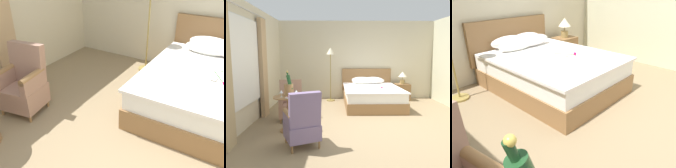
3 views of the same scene
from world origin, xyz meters
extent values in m
plane|color=#8D7656|center=(0.00, 0.00, 0.00)|extent=(7.85, 7.85, 0.00)
cube|color=beige|center=(0.00, 3.24, 1.36)|extent=(5.50, 0.12, 2.72)
cube|color=beige|center=(-2.75, 0.00, 1.36)|extent=(0.12, 6.47, 2.72)
cube|color=white|center=(-2.67, 0.00, 1.43)|extent=(0.02, 1.63, 1.86)
cube|color=white|center=(-2.64, 0.00, 1.43)|extent=(0.02, 1.55, 1.82)
cube|color=tan|center=(-2.59, 1.00, 1.23)|extent=(0.10, 0.36, 2.46)
cylinder|color=#B7B2A8|center=(-2.57, 0.00, 2.49)|extent=(0.03, 2.53, 0.03)
cube|color=olive|center=(0.36, 2.01, 0.15)|extent=(1.64, 2.17, 0.30)
cube|color=white|center=(0.36, 2.01, 0.43)|extent=(1.59, 2.10, 0.25)
cube|color=white|center=(0.36, 1.95, 0.57)|extent=(1.67, 2.04, 0.04)
cube|color=olive|center=(0.36, 3.13, 0.69)|extent=(1.72, 0.08, 0.77)
ellipsoid|color=white|center=(0.16, 2.93, 0.69)|extent=(0.69, 0.24, 0.21)
ellipsoid|color=white|center=(0.55, 2.93, 0.69)|extent=(0.70, 0.26, 0.23)
ellipsoid|color=white|center=(0.16, 2.68, 0.68)|extent=(0.70, 0.26, 0.22)
ellipsoid|color=white|center=(0.55, 2.68, 0.70)|extent=(0.69, 0.25, 0.23)
cylinder|color=#2D6628|center=(0.51, 1.89, 0.60)|extent=(0.20, 0.37, 0.01)
sphere|color=#B20F4C|center=(0.61, 1.71, 0.62)|extent=(0.05, 0.05, 0.05)
ellipsoid|color=#33702D|center=(0.51, 2.08, 0.61)|extent=(0.05, 0.04, 0.01)
cube|color=white|center=(0.46, 1.79, 0.60)|extent=(0.09, 0.11, 0.00)
cube|color=olive|center=(1.56, 2.82, 0.29)|extent=(0.49, 0.40, 0.57)
sphere|color=tan|center=(1.81, 2.82, 0.41)|extent=(0.02, 0.02, 0.02)
cylinder|color=#9B8048|center=(1.56, 2.82, 0.64)|extent=(0.16, 0.16, 0.14)
cylinder|color=olive|center=(1.56, 2.82, 0.76)|extent=(0.02, 0.02, 0.10)
cone|color=#EFE5C6|center=(1.56, 2.82, 0.90)|extent=(0.28, 0.28, 0.17)
cylinder|color=olive|center=(-0.91, 2.77, 0.01)|extent=(0.28, 0.28, 0.03)
cylinder|color=olive|center=(-0.91, 2.77, 0.80)|extent=(0.03, 0.03, 1.54)
cone|color=beige|center=(-0.91, 2.77, 1.69)|extent=(0.29, 0.29, 0.23)
cylinder|color=olive|center=(-1.74, -0.15, 0.01)|extent=(0.37, 0.37, 0.03)
cylinder|color=olive|center=(-1.74, -0.15, 0.36)|extent=(0.07, 0.07, 0.72)
cylinder|color=olive|center=(-1.74, -0.15, 0.73)|extent=(0.61, 0.61, 0.02)
cylinder|color=#9D7649|center=(-1.74, -0.07, 0.86)|extent=(0.19, 0.19, 0.24)
torus|color=#9D7649|center=(-1.74, -0.07, 0.97)|extent=(0.20, 0.20, 0.02)
cylinder|color=white|center=(-1.74, -0.07, 0.95)|extent=(0.17, 0.17, 0.03)
cylinder|color=#1E4723|center=(-1.72, -0.08, 1.02)|extent=(0.15, 0.11, 0.32)
cylinder|color=#193D1E|center=(-1.77, -0.06, 1.20)|extent=(0.05, 0.04, 0.08)
sphere|color=gold|center=(-1.77, -0.06, 1.24)|extent=(0.04, 0.04, 0.04)
cylinder|color=white|center=(-1.87, -0.22, 0.74)|extent=(0.07, 0.07, 0.01)
cylinder|color=white|center=(-1.87, -0.22, 0.78)|extent=(0.01, 0.01, 0.07)
cone|color=white|center=(-1.87, -0.22, 0.85)|extent=(0.07, 0.07, 0.06)
cylinder|color=white|center=(-1.57, -0.16, 0.74)|extent=(0.07, 0.07, 0.01)
cylinder|color=white|center=(-1.57, -0.16, 0.78)|extent=(0.01, 0.01, 0.07)
cone|color=white|center=(-1.57, -0.16, 0.84)|extent=(0.08, 0.08, 0.06)
cylinder|color=white|center=(-1.69, -0.31, 0.74)|extent=(0.17, 0.17, 0.01)
sphere|color=maroon|center=(-1.67, -0.28, 0.76)|extent=(0.03, 0.03, 0.03)
sphere|color=#993342|center=(-1.72, -0.29, 0.76)|extent=(0.03, 0.03, 0.03)
sphere|color=maroon|center=(-1.69, -0.31, 0.76)|extent=(0.03, 0.03, 0.03)
cylinder|color=olive|center=(-2.04, 0.34, 0.05)|extent=(0.04, 0.04, 0.10)
cylinder|color=olive|center=(-1.57, 0.42, 0.05)|extent=(0.04, 0.04, 0.10)
cylinder|color=olive|center=(-2.11, 0.75, 0.05)|extent=(0.04, 0.04, 0.10)
cylinder|color=olive|center=(-1.64, 0.83, 0.05)|extent=(0.04, 0.04, 0.10)
cube|color=#9B735F|center=(-1.84, 0.58, 0.26)|extent=(0.63, 0.58, 0.31)
cube|color=#9B735F|center=(-1.87, 0.78, 0.69)|extent=(0.55, 0.26, 0.57)
cube|color=#9B735F|center=(-2.06, 0.52, 0.51)|extent=(0.17, 0.46, 0.21)
cylinder|color=olive|center=(-2.06, 0.52, 0.62)|extent=(0.17, 0.46, 0.09)
cube|color=#9B735F|center=(-1.61, 0.60, 0.51)|extent=(0.17, 0.46, 0.21)
cylinder|color=olive|center=(-1.61, 0.60, 0.62)|extent=(0.17, 0.46, 0.09)
cylinder|color=olive|center=(-1.25, -0.58, 0.07)|extent=(0.04, 0.04, 0.14)
cylinder|color=olive|center=(-1.68, -0.77, 0.07)|extent=(0.04, 0.04, 0.14)
cylinder|color=olive|center=(-1.06, -1.01, 0.07)|extent=(0.04, 0.04, 0.14)
cylinder|color=olive|center=(-1.48, -1.21, 0.07)|extent=(0.04, 0.04, 0.14)
cube|color=slate|center=(-1.37, -0.89, 0.27)|extent=(0.73, 0.73, 0.27)
cube|color=slate|center=(-1.27, -1.10, 0.70)|extent=(0.55, 0.37, 0.60)
cube|color=slate|center=(-1.17, -0.78, 0.50)|extent=(0.29, 0.50, 0.19)
cylinder|color=olive|center=(-1.17, -0.78, 0.59)|extent=(0.29, 0.50, 0.09)
cube|color=slate|center=(-1.58, -0.97, 0.50)|extent=(0.29, 0.50, 0.19)
cylinder|color=olive|center=(-1.58, -0.97, 0.59)|extent=(0.29, 0.50, 0.09)
camera|label=1|loc=(0.81, -1.36, 2.12)|focal=40.00mm
camera|label=2|loc=(-0.80, -4.57, 1.62)|focal=35.00mm
camera|label=3|loc=(-2.02, -0.49, 1.62)|focal=35.00mm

